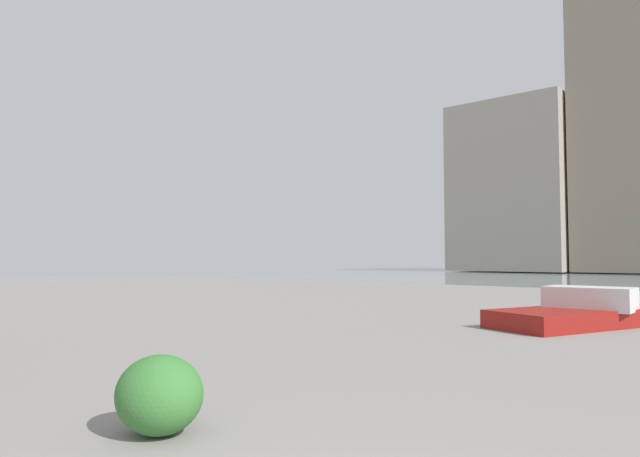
# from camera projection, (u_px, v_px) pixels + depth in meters

# --- Properties ---
(building_annex) EXTENTS (12.63, 15.89, 18.67)m
(building_annex) POSITION_uv_depth(u_px,v_px,m) (525.00, 191.00, 64.36)
(building_annex) COLOR #9E9384
(building_annex) RESTS_ON ground
(shrub_wide) EXTENTS (0.77, 0.69, 0.65)m
(shrub_wide) POSITION_uv_depth(u_px,v_px,m) (160.00, 395.00, 4.54)
(shrub_wide) COLOR #387533
(shrub_wide) RESTS_ON ground
(boat) EXTENTS (3.27, 5.09, 0.95)m
(boat) POSITION_uv_depth(u_px,v_px,m) (590.00, 315.00, 11.85)
(boat) COLOR maroon
(boat) RESTS_ON ground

